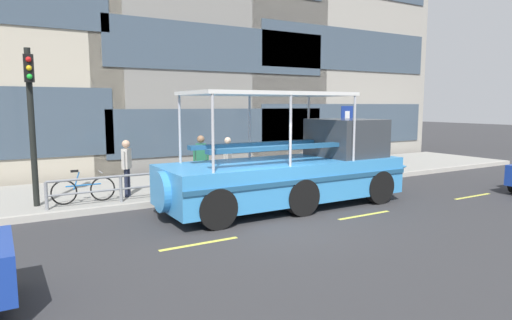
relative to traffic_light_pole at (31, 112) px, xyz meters
name	(u,v)px	position (x,y,z in m)	size (l,w,h in m)	color
ground_plane	(275,221)	(5.15, -4.06, -2.76)	(120.00, 120.00, 0.00)	#333335
sidewalk	(191,184)	(5.15, 1.54, -2.67)	(32.00, 4.80, 0.18)	#99968E
curb_edge	(221,196)	(5.15, -0.95, -2.67)	(32.00, 0.18, 0.18)	#B2ADA3
lane_centreline	(291,228)	(5.15, -4.81, -2.76)	(25.80, 0.12, 0.01)	#DBD64C
curb_guardrail	(240,173)	(6.03, -0.61, -2.05)	(11.76, 0.09, 0.79)	gray
traffic_light_pole	(31,112)	(0.00, 0.00, 0.00)	(0.24, 0.46, 4.27)	black
parking_sign	(346,128)	(11.21, 0.01, -0.73)	(0.60, 0.12, 2.73)	#4C4F54
leaned_bicycle	(84,190)	(1.19, -0.19, -2.21)	(1.74, 0.46, 0.96)	black
duck_tour_boat	(299,169)	(6.80, -2.87, -1.70)	(8.97, 2.51, 3.31)	#388CD1
pedestrian_near_bow	(324,152)	(10.17, 0.08, -1.63)	(0.43, 0.27, 1.58)	#1E2338
pedestrian_mid_left	(228,156)	(6.06, 0.32, -1.58)	(0.41, 0.32, 1.66)	#1E2338
pedestrian_mid_right	(201,157)	(4.92, 0.03, -1.51)	(0.49, 0.29, 1.78)	black
pedestrian_near_stern	(127,163)	(2.49, 0.06, -1.54)	(0.35, 0.41, 1.73)	#1E2338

